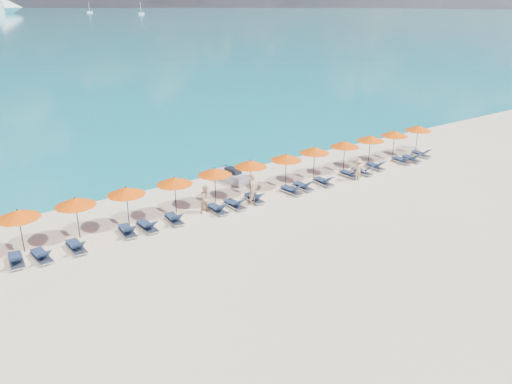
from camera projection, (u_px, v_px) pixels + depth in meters
ground at (288, 229)px, 27.05m from camera, size 1400.00×1400.00×0.00m
sailboat_near at (141, 13)px, 497.39m from camera, size 6.04×2.01×11.07m
sailboat_far at (90, 12)px, 563.00m from camera, size 6.43×2.14×11.78m
jetski at (231, 176)px, 34.00m from camera, size 1.44×2.86×0.97m
beachgoer_a at (253, 189)px, 29.99m from camera, size 0.84×0.71×1.96m
beachgoer_b at (206, 199)px, 28.83m from camera, size 0.87×0.57×1.68m
beachgoer_c at (358, 169)px, 34.15m from camera, size 1.11×0.95×1.57m
umbrella_2 at (18, 214)px, 23.83m from camera, size 2.10×2.10×2.28m
umbrella_3 at (75, 202)px, 25.31m from camera, size 2.10×2.10×2.28m
umbrella_4 at (126, 191)px, 26.76m from camera, size 2.10×2.10×2.28m
umbrella_5 at (174, 181)px, 28.28m from camera, size 2.10×2.10×2.28m
umbrella_6 at (215, 172)px, 29.83m from camera, size 2.10×2.10×2.28m
umbrella_7 at (251, 164)px, 31.30m from camera, size 2.10×2.10×2.28m
umbrella_8 at (286, 157)px, 32.58m from camera, size 2.10×2.10×2.28m
umbrella_9 at (315, 150)px, 34.15m from camera, size 2.10×2.10×2.28m
umbrella_10 at (345, 144)px, 35.60m from camera, size 2.10×2.10×2.28m
umbrella_11 at (370, 138)px, 37.11m from camera, size 2.10×2.10×2.28m
umbrella_12 at (395, 133)px, 38.47m from camera, size 2.10×2.10×2.28m
umbrella_13 at (418, 128)px, 40.08m from camera, size 2.10×2.10×2.28m
lounger_3 at (16, 260)px, 23.31m from camera, size 0.78×1.75×0.66m
lounger_4 at (41, 255)px, 23.70m from camera, size 0.78×1.75×0.66m
lounger_5 at (76, 246)px, 24.59m from camera, size 0.67×1.72×0.66m
lounger_6 at (127, 231)px, 26.28m from camera, size 0.75×1.74×0.66m
lounger_7 at (147, 226)px, 26.80m from camera, size 0.70×1.73×0.66m
lounger_8 at (174, 219)px, 27.73m from camera, size 0.78×1.75×0.66m
lounger_9 at (217, 209)px, 29.05m from camera, size 0.66×1.72×0.66m
lounger_10 at (235, 204)px, 29.72m from camera, size 0.72×1.74×0.66m
lounger_11 at (254, 198)px, 30.66m from camera, size 0.74×1.74×0.66m
lounger_12 at (292, 190)px, 31.94m from camera, size 0.78×1.75×0.66m
lounger_13 at (303, 186)px, 32.65m from camera, size 0.63×1.70×0.66m
lounger_14 at (323, 181)px, 33.48m from camera, size 0.75×1.74×0.66m
lounger_15 at (350, 174)px, 34.95m from camera, size 0.67×1.72×0.66m
lounger_16 at (362, 171)px, 35.53m from camera, size 0.78×1.75×0.66m
lounger_17 at (375, 166)px, 36.63m from camera, size 0.75×1.74×0.66m
lounger_18 at (402, 160)px, 37.99m from camera, size 0.78×1.75×0.66m
lounger_19 at (411, 158)px, 38.41m from camera, size 0.75×1.74×0.66m
lounger_20 at (421, 154)px, 39.58m from camera, size 0.70×1.73×0.66m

